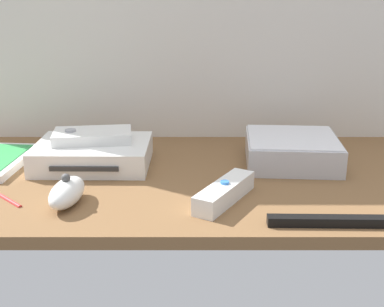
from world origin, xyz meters
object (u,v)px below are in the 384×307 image
(game_console, at_px, (93,154))
(mini_computer, at_px, (292,150))
(remote_classic_pad, at_px, (92,136))
(remote_wand, at_px, (225,192))
(stylus_pen, at_px, (6,197))
(sensor_bar, at_px, (352,221))
(remote_nunchuk, at_px, (67,192))

(game_console, distance_m, mini_computer, 0.38)
(remote_classic_pad, bearing_deg, remote_wand, -44.77)
(mini_computer, distance_m, stylus_pen, 0.52)
(mini_computer, xyz_separation_m, stylus_pen, (-0.48, -0.17, -0.02))
(sensor_bar, bearing_deg, remote_classic_pad, 148.12)
(remote_wand, bearing_deg, game_console, 174.07)
(mini_computer, bearing_deg, stylus_pen, -160.35)
(game_console, relative_size, remote_classic_pad, 1.39)
(remote_nunchuk, bearing_deg, sensor_bar, -1.84)
(stylus_pen, bearing_deg, mini_computer, 19.65)
(mini_computer, xyz_separation_m, remote_wand, (-0.14, -0.18, -0.01))
(game_console, relative_size, stylus_pen, 2.36)
(game_console, height_order, stylus_pen, game_console)
(remote_wand, xyz_separation_m, stylus_pen, (-0.35, 0.01, -0.01))
(game_console, height_order, remote_classic_pad, remote_classic_pad)
(remote_classic_pad, bearing_deg, remote_nunchuk, -98.80)
(remote_classic_pad, bearing_deg, sensor_bar, -40.31)
(mini_computer, relative_size, stylus_pen, 2.02)
(remote_nunchuk, distance_m, sensor_bar, 0.43)
(game_console, bearing_deg, remote_nunchuk, -91.45)
(mini_computer, distance_m, remote_nunchuk, 0.43)
(game_console, distance_m, remote_wand, 0.29)
(remote_classic_pad, xyz_separation_m, sensor_bar, (0.41, -0.27, -0.05))
(remote_classic_pad, distance_m, sensor_bar, 0.50)
(sensor_bar, bearing_deg, stylus_pen, 170.86)
(stylus_pen, bearing_deg, sensor_bar, -10.32)
(game_console, bearing_deg, remote_wand, -35.16)
(game_console, distance_m, sensor_bar, 0.49)
(game_console, relative_size, sensor_bar, 0.88)
(remote_nunchuk, relative_size, sensor_bar, 0.44)
(remote_wand, xyz_separation_m, remote_classic_pad, (-0.24, 0.18, 0.04))
(game_console, distance_m, stylus_pen, 0.20)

